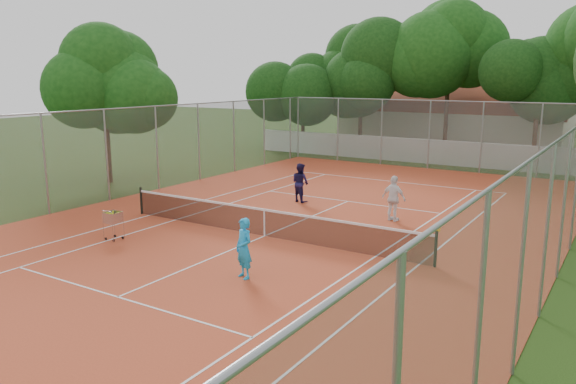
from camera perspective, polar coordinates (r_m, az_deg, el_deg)
The scene contains 12 objects.
ground at distance 19.28m, azimuth -2.39°, elevation -4.55°, with size 120.00×120.00×0.00m, color #1F3A10.
court_pad at distance 19.27m, azimuth -2.39°, elevation -4.53°, with size 18.00×34.00×0.02m, color #BB4524.
court_lines at distance 19.27m, azimuth -2.39°, elevation -4.49°, with size 10.98×23.78×0.01m, color white.
tennis_net at distance 19.14m, azimuth -2.40°, elevation -3.09°, with size 11.88×0.10×0.98m, color black.
perimeter_fence at distance 18.81m, azimuth -2.44°, elevation 1.30°, with size 18.00×34.00×4.00m, color slate.
boundary_wall at distance 36.09m, azimuth 15.05°, elevation 3.92°, with size 26.00×0.30×1.50m, color white.
clubhouse at distance 46.06m, azimuth 16.53°, elevation 7.26°, with size 16.40×9.00×4.40m, color beige.
tropical_trees at distance 38.67m, azimuth 16.75°, elevation 10.65°, with size 29.00×19.00×10.00m, color black.
player_near at distance 15.20m, azimuth -4.50°, elevation -5.72°, with size 0.61×0.40×1.66m, color #1CA8F1.
player_far_left at distance 24.30m, azimuth 1.26°, elevation 0.97°, with size 0.82×0.64×1.69m, color #1B1644.
player_far_right at distance 21.43m, azimuth 10.70°, elevation -0.65°, with size 1.01×0.42×1.73m, color white.
ball_hopper at distance 19.57m, azimuth -17.32°, elevation -3.19°, with size 0.50×0.50×1.04m, color #B8B7BE.
Camera 1 is at (10.55, -15.20, 5.40)m, focal length 35.00 mm.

